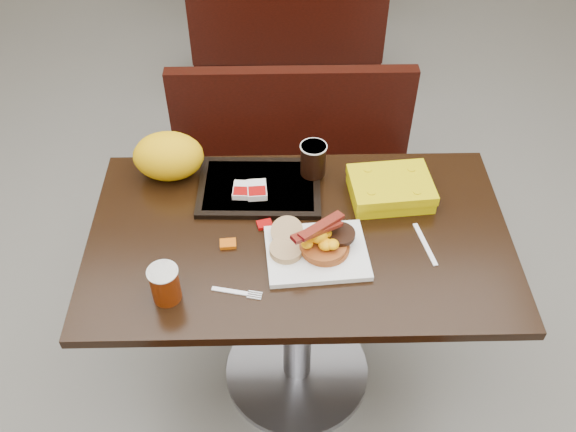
{
  "coord_description": "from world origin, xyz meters",
  "views": [
    {
      "loc": [
        -0.06,
        -1.21,
        2.05
      ],
      "look_at": [
        -0.03,
        0.0,
        0.82
      ],
      "focal_mm": 38.92,
      "sensor_mm": 36.0,
      "label": 1
    }
  ],
  "objects_px": {
    "table_near": "(298,312)",
    "coffee_cup_far": "(313,160)",
    "fork": "(230,291)",
    "hashbrown_sleeve_right": "(257,190)",
    "knife": "(425,244)",
    "paper_bag": "(169,156)",
    "bench_near_n": "(292,174)",
    "coffee_cup_near": "(165,284)",
    "tray": "(259,187)",
    "hashbrown_sleeve_left": "(242,190)",
    "platter": "(317,253)",
    "bench_far_s": "(287,28)",
    "clamshell": "(390,189)",
    "pancake_stack": "(325,245)"
  },
  "relations": [
    {
      "from": "coffee_cup_near",
      "to": "knife",
      "type": "bearing_deg",
      "value": 13.56
    },
    {
      "from": "tray",
      "to": "platter",
      "type": "bearing_deg",
      "value": -57.33
    },
    {
      "from": "fork",
      "to": "knife",
      "type": "distance_m",
      "value": 0.56
    },
    {
      "from": "bench_far_s",
      "to": "paper_bag",
      "type": "xyz_separation_m",
      "value": [
        -0.39,
        -1.64,
        0.46
      ]
    },
    {
      "from": "bench_near_n",
      "to": "coffee_cup_near",
      "type": "height_order",
      "value": "coffee_cup_near"
    },
    {
      "from": "platter",
      "to": "coffee_cup_far",
      "type": "height_order",
      "value": "coffee_cup_far"
    },
    {
      "from": "bench_far_s",
      "to": "clamshell",
      "type": "relative_size",
      "value": 4.17
    },
    {
      "from": "coffee_cup_near",
      "to": "clamshell",
      "type": "relative_size",
      "value": 0.43
    },
    {
      "from": "pancake_stack",
      "to": "knife",
      "type": "relative_size",
      "value": 0.84
    },
    {
      "from": "fork",
      "to": "tray",
      "type": "distance_m",
      "value": 0.4
    },
    {
      "from": "fork",
      "to": "table_near",
      "type": "bearing_deg",
      "value": 59.37
    },
    {
      "from": "fork",
      "to": "tray",
      "type": "relative_size",
      "value": 0.36
    },
    {
      "from": "knife",
      "to": "paper_bag",
      "type": "distance_m",
      "value": 0.81
    },
    {
      "from": "clamshell",
      "to": "table_near",
      "type": "bearing_deg",
      "value": -157.18
    },
    {
      "from": "clamshell",
      "to": "hashbrown_sleeve_left",
      "type": "bearing_deg",
      "value": 173.45
    },
    {
      "from": "coffee_cup_near",
      "to": "hashbrown_sleeve_right",
      "type": "distance_m",
      "value": 0.44
    },
    {
      "from": "table_near",
      "to": "hashbrown_sleeve_right",
      "type": "height_order",
      "value": "hashbrown_sleeve_right"
    },
    {
      "from": "bench_near_n",
      "to": "coffee_cup_far",
      "type": "bearing_deg",
      "value": -83.9
    },
    {
      "from": "bench_far_s",
      "to": "coffee_cup_far",
      "type": "height_order",
      "value": "coffee_cup_far"
    },
    {
      "from": "bench_far_s",
      "to": "clamshell",
      "type": "bearing_deg",
      "value": -81.03
    },
    {
      "from": "pancake_stack",
      "to": "tray",
      "type": "height_order",
      "value": "pancake_stack"
    },
    {
      "from": "coffee_cup_far",
      "to": "coffee_cup_near",
      "type": "bearing_deg",
      "value": -130.89
    },
    {
      "from": "paper_bag",
      "to": "hashbrown_sleeve_right",
      "type": "bearing_deg",
      "value": -21.51
    },
    {
      "from": "tray",
      "to": "hashbrown_sleeve_right",
      "type": "distance_m",
      "value": 0.04
    },
    {
      "from": "bench_near_n",
      "to": "hashbrown_sleeve_right",
      "type": "xyz_separation_m",
      "value": [
        -0.12,
        -0.54,
        0.42
      ]
    },
    {
      "from": "bench_near_n",
      "to": "hashbrown_sleeve_left",
      "type": "xyz_separation_m",
      "value": [
        -0.17,
        -0.54,
        0.42
      ]
    },
    {
      "from": "pancake_stack",
      "to": "fork",
      "type": "bearing_deg",
      "value": -153.02
    },
    {
      "from": "knife",
      "to": "fork",
      "type": "bearing_deg",
      "value": -85.1
    },
    {
      "from": "tray",
      "to": "paper_bag",
      "type": "xyz_separation_m",
      "value": [
        -0.28,
        0.07,
        0.07
      ]
    },
    {
      "from": "tray",
      "to": "coffee_cup_far",
      "type": "distance_m",
      "value": 0.18
    },
    {
      "from": "coffee_cup_far",
      "to": "paper_bag",
      "type": "xyz_separation_m",
      "value": [
        -0.44,
        0.02,
        0.0
      ]
    },
    {
      "from": "table_near",
      "to": "bench_near_n",
      "type": "distance_m",
      "value": 0.7
    },
    {
      "from": "bench_near_n",
      "to": "knife",
      "type": "xyz_separation_m",
      "value": [
        0.35,
        -0.75,
        0.39
      ]
    },
    {
      "from": "coffee_cup_near",
      "to": "coffee_cup_far",
      "type": "height_order",
      "value": "coffee_cup_far"
    },
    {
      "from": "fork",
      "to": "knife",
      "type": "height_order",
      "value": "same"
    },
    {
      "from": "fork",
      "to": "hashbrown_sleeve_right",
      "type": "height_order",
      "value": "hashbrown_sleeve_right"
    },
    {
      "from": "coffee_cup_near",
      "to": "knife",
      "type": "relative_size",
      "value": 0.64
    },
    {
      "from": "tray",
      "to": "coffee_cup_near",
      "type": "bearing_deg",
      "value": -118.09
    },
    {
      "from": "bench_near_n",
      "to": "pancake_stack",
      "type": "distance_m",
      "value": 0.88
    },
    {
      "from": "hashbrown_sleeve_left",
      "to": "coffee_cup_near",
      "type": "bearing_deg",
      "value": -111.82
    },
    {
      "from": "coffee_cup_far",
      "to": "hashbrown_sleeve_left",
      "type": "bearing_deg",
      "value": -158.58
    },
    {
      "from": "fork",
      "to": "platter",
      "type": "bearing_deg",
      "value": 40.04
    },
    {
      "from": "platter",
      "to": "pancake_stack",
      "type": "distance_m",
      "value": 0.03
    },
    {
      "from": "bench_far_s",
      "to": "hashbrown_sleeve_left",
      "type": "distance_m",
      "value": 1.8
    },
    {
      "from": "clamshell",
      "to": "paper_bag",
      "type": "distance_m",
      "value": 0.68
    },
    {
      "from": "platter",
      "to": "coffee_cup_far",
      "type": "xyz_separation_m",
      "value": [
        0.0,
        0.32,
        0.06
      ]
    },
    {
      "from": "table_near",
      "to": "coffee_cup_far",
      "type": "distance_m",
      "value": 0.51
    },
    {
      "from": "bench_near_n",
      "to": "coffee_cup_near",
      "type": "bearing_deg",
      "value": -110.85
    },
    {
      "from": "coffee_cup_far",
      "to": "knife",
      "type": "bearing_deg",
      "value": -43.99
    },
    {
      "from": "bench_far_s",
      "to": "hashbrown_sleeve_right",
      "type": "xyz_separation_m",
      "value": [
        -0.12,
        -1.74,
        0.42
      ]
    }
  ]
}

